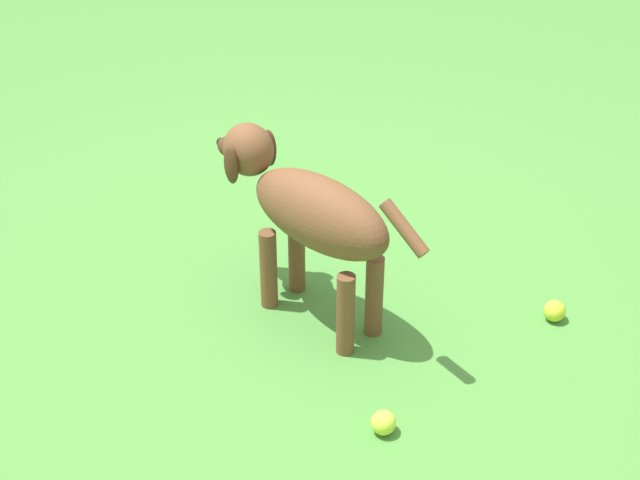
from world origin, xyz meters
TOP-DOWN VIEW (x-y plane):
  - ground at (0.00, 0.00)m, footprint 14.00×14.00m
  - dog at (-0.00, -0.04)m, footprint 0.43×0.74m
  - tennis_ball_0 at (0.18, -0.76)m, footprint 0.07×0.07m
  - tennis_ball_1 at (-0.43, -0.38)m, footprint 0.07×0.07m

SIDE VIEW (x-z plane):
  - ground at x=0.00m, z-range 0.00..0.00m
  - tennis_ball_0 at x=0.18m, z-range 0.00..0.07m
  - tennis_ball_1 at x=-0.43m, z-range 0.00..0.07m
  - dog at x=0.00m, z-range 0.09..0.64m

